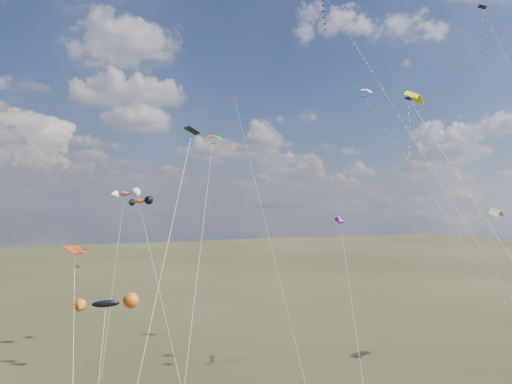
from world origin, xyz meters
name	(u,v)px	position (x,y,z in m)	size (l,w,h in m)	color
diamond_black_high	(492,49)	(22.33, 8.88, 33.56)	(13.48, 24.95, 39.11)	black
diamond_navy_tall	(340,35)	(12.16, 21.09, 37.71)	(6.70, 27.51, 43.83)	#0B1650
diamond_black_mid	(169,239)	(-12.91, 0.39, 15.92)	(7.88, 10.87, 22.34)	black
diamond_red_low	(74,288)	(-17.12, 7.28, 12.53)	(1.52, 10.69, 15.12)	#A02C0F
diamond_navy_right	(418,139)	(15.27, 12.01, 24.37)	(4.07, 18.45, 28.84)	#0E0A4A
diamond_orange_center	(254,177)	(2.53, 24.21, 20.96)	(1.37, 17.22, 31.32)	#E2540A
parafoil_yellow	(415,94)	(9.17, 5.96, 26.96)	(10.37, 13.09, 27.73)	#D3C30E
parafoil_blue_white	(365,92)	(18.09, 24.00, 32.25)	(11.70, 18.47, 33.08)	blue
parafoil_striped	(497,210)	(27.70, 12.88, 17.14)	(6.35, 12.11, 17.89)	yellow
parafoil_tricolor	(212,138)	(-3.29, 21.72, 24.63)	(10.22, 20.38, 25.39)	#EDB40F
novelty_black_orange	(106,304)	(-15.28, 7.10, 11.45)	(3.82, 9.69, 12.02)	black
novelty_orange_black	(140,202)	(-9.74, 27.13, 18.04)	(2.80, 16.52, 18.70)	#E54D1A
novelty_white_purple	(340,221)	(10.43, 18.65, 15.92)	(6.90, 13.94, 16.42)	white
novelty_redwhite_stripe	(124,194)	(-10.19, 35.25, 19.11)	(5.31, 11.21, 19.85)	red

